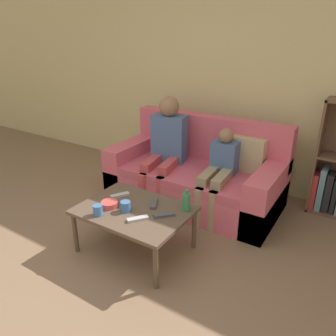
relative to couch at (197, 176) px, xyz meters
name	(u,v)px	position (x,y,z in m)	size (l,w,h in m)	color
ground_plane	(46,320)	(-0.04, -2.05, -0.29)	(22.00, 22.00, 0.00)	#84664C
wall_back	(224,76)	(-0.04, 0.69, 1.01)	(12.00, 0.06, 2.60)	beige
couch	(197,176)	(0.00, 0.00, 0.00)	(1.85, 0.91, 0.90)	#DB5B70
coffee_table	(134,213)	(-0.01, -1.11, 0.08)	(0.91, 0.67, 0.41)	brown
person_adult	(166,142)	(-0.34, -0.09, 0.36)	(0.43, 0.67, 1.14)	#C6474C
person_child	(219,169)	(0.33, -0.15, 0.21)	(0.29, 0.64, 0.88)	#9E8966
cup_near	(125,206)	(-0.05, -1.18, 0.16)	(0.08, 0.08, 0.09)	#3D70B2
cup_far	(98,210)	(-0.19, -1.34, 0.16)	(0.08, 0.08, 0.09)	#3D70B2
tv_remote_0	(164,215)	(0.27, -1.07, 0.13)	(0.15, 0.16, 0.02)	#47474C
tv_remote_1	(120,195)	(-0.25, -1.00, 0.13)	(0.13, 0.17, 0.02)	#B7B7BC
tv_remote_2	(154,203)	(0.09, -0.96, 0.13)	(0.12, 0.17, 0.02)	#47474C
tv_remote_3	(138,219)	(0.12, -1.23, 0.13)	(0.14, 0.16, 0.02)	#B7B7BC
snack_bowl	(109,204)	(-0.21, -1.19, 0.14)	(0.14, 0.14, 0.05)	#DB4C47
bottle	(186,202)	(0.37, -0.90, 0.20)	(0.07, 0.07, 0.19)	#33844C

